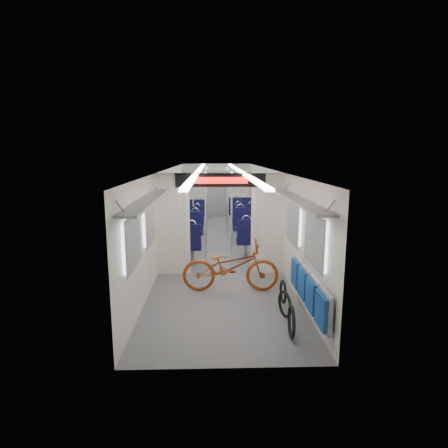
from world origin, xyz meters
name	(u,v)px	position (x,y,z in m)	size (l,w,h in m)	color
carriage	(219,199)	(0.00, -0.27, 1.50)	(12.00, 12.02, 2.31)	#515456
bicycle	(231,266)	(0.17, -3.21, 0.51)	(0.67, 1.94, 1.02)	#9E4117
flip_bench	(309,290)	(1.35, -4.74, 0.58)	(0.12, 2.15, 0.56)	gray
bike_hoop_a	(291,323)	(0.99, -5.20, 0.23)	(0.50, 0.50, 0.05)	black
bike_hoop_b	(285,305)	(1.03, -4.49, 0.21)	(0.47, 0.47, 0.05)	black
bike_hoop_c	(283,293)	(1.11, -3.88, 0.20)	(0.44, 0.44, 0.05)	black
seat_bay_near_left	(185,234)	(-0.93, -0.29, 0.56)	(0.93, 2.17, 1.13)	black
seat_bay_near_right	(251,229)	(0.93, 0.27, 0.57)	(0.95, 2.25, 1.16)	black
seat_bay_far_left	(192,215)	(-0.93, 3.11, 0.54)	(0.90, 2.03, 1.09)	black
seat_bay_far_right	(242,213)	(0.93, 3.33, 0.56)	(0.93, 2.17, 1.13)	black
stanchion_near_left	(206,220)	(-0.35, -1.50, 1.15)	(0.04, 0.04, 2.30)	silver
stanchion_near_right	(231,218)	(0.29, -1.19, 1.15)	(0.04, 0.04, 2.30)	silver
stanchion_far_left	(207,202)	(-0.37, 1.95, 1.15)	(0.04, 0.04, 2.30)	silver
stanchion_far_right	(227,203)	(0.29, 1.61, 1.15)	(0.04, 0.04, 2.30)	silver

